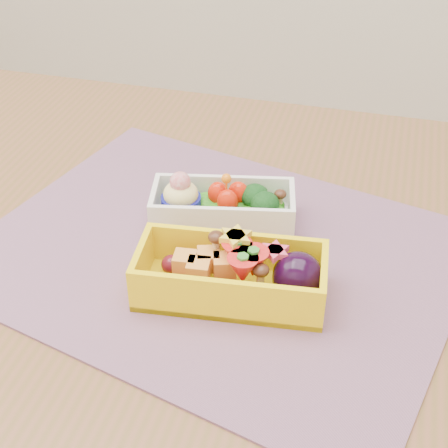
% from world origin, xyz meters
% --- Properties ---
extents(table, '(1.20, 0.80, 0.75)m').
position_xyz_m(table, '(0.00, 0.00, 0.65)').
color(table, brown).
rests_on(table, ground).
extents(placemat, '(0.58, 0.50, 0.00)m').
position_xyz_m(placemat, '(0.03, 0.01, 0.75)').
color(placemat, '#865C6D').
rests_on(placemat, table).
extents(bento_white, '(0.17, 0.10, 0.07)m').
position_xyz_m(bento_white, '(0.02, 0.06, 0.78)').
color(bento_white, white).
rests_on(bento_white, placemat).
extents(bento_yellow, '(0.19, 0.10, 0.06)m').
position_xyz_m(bento_yellow, '(0.06, -0.05, 0.78)').
color(bento_yellow, yellow).
rests_on(bento_yellow, placemat).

